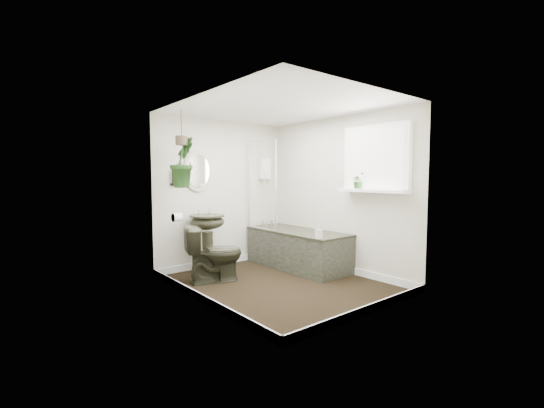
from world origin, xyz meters
TOP-DOWN VIEW (x-y plane):
  - floor at (0.00, 0.00)m, footprint 2.30×2.80m
  - ceiling at (0.00, 0.00)m, footprint 2.30×2.80m
  - wall_back at (0.00, 1.41)m, footprint 2.30×0.02m
  - wall_front at (0.00, -1.41)m, footprint 2.30×0.02m
  - wall_left at (-1.16, 0.00)m, footprint 0.02×2.80m
  - wall_right at (1.16, 0.00)m, footprint 0.02×2.80m
  - skirting at (0.00, 0.00)m, footprint 2.30×2.80m
  - bathtub at (0.80, 0.50)m, footprint 0.72×1.72m
  - bath_screen at (0.47, 0.99)m, footprint 0.04×0.72m
  - shower_box at (0.80, 1.34)m, footprint 0.20×0.10m
  - oval_mirror at (-0.45, 1.37)m, footprint 0.46×0.03m
  - wall_sconce at (-0.85, 1.36)m, footprint 0.04×0.04m
  - toilet_roll_holder at (-1.10, 0.70)m, footprint 0.11×0.11m
  - window_recess at (1.09, -0.70)m, footprint 0.08×1.00m
  - window_sill at (1.02, -0.70)m, footprint 0.18×1.00m
  - window_blinds at (1.04, -0.70)m, footprint 0.01×0.86m
  - toilet at (-0.60, 0.65)m, footprint 0.83×0.62m
  - pedestal_sink at (-0.45, 1.10)m, footprint 0.57×0.51m
  - sill_plant at (1.03, -0.46)m, footprint 0.21×0.18m
  - hanging_plant at (-0.90, 0.95)m, footprint 0.47×0.48m
  - soap_bottle at (0.51, -0.23)m, footprint 0.11×0.11m
  - hanging_pot at (-0.90, 0.95)m, footprint 0.16×0.16m

SIDE VIEW (x-z plane):
  - floor at x=0.00m, z-range -0.02..0.00m
  - skirting at x=0.00m, z-range 0.00..0.10m
  - bathtub at x=0.80m, z-range 0.00..0.58m
  - toilet at x=-0.60m, z-range 0.00..0.76m
  - pedestal_sink at x=-0.45m, z-range 0.00..0.86m
  - soap_bottle at x=0.51m, z-range 0.58..0.76m
  - toilet_roll_holder at x=-1.10m, z-range 0.84..0.96m
  - wall_back at x=0.00m, z-range 0.00..2.30m
  - wall_front at x=0.00m, z-range 0.00..2.30m
  - wall_left at x=-1.16m, z-range 0.00..2.30m
  - wall_right at x=1.16m, z-range 0.00..2.30m
  - window_sill at x=1.02m, z-range 1.21..1.25m
  - bath_screen at x=0.47m, z-range 0.58..1.98m
  - sill_plant at x=1.03m, z-range 1.25..1.47m
  - wall_sconce at x=-0.85m, z-range 1.29..1.51m
  - oval_mirror at x=-0.45m, z-range 1.19..1.81m
  - shower_box at x=0.80m, z-range 1.38..1.73m
  - hanging_plant at x=-0.90m, z-range 1.27..1.95m
  - window_recess at x=1.09m, z-range 1.20..2.10m
  - window_blinds at x=1.04m, z-range 1.27..2.03m
  - hanging_pot at x=-0.90m, z-range 1.83..1.95m
  - ceiling at x=0.00m, z-range 2.30..2.32m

